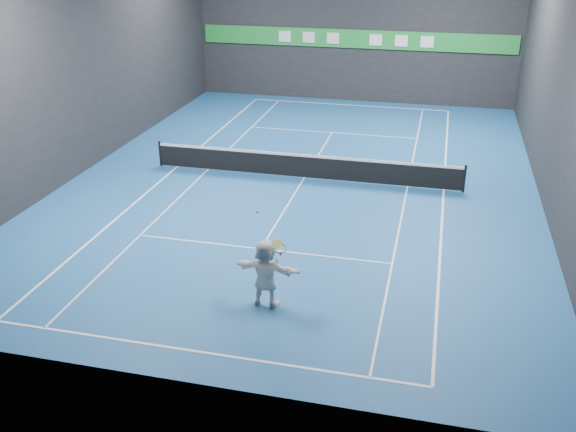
% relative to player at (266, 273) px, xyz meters
% --- Properties ---
extents(ground, '(26.00, 26.00, 0.00)m').
position_rel_player_xyz_m(ground, '(-1.03, 9.46, -0.95)').
color(ground, '#19508E').
rests_on(ground, ground).
extents(wall_back, '(18.00, 0.10, 9.00)m').
position_rel_player_xyz_m(wall_back, '(-1.03, 22.46, 3.55)').
color(wall_back, black).
rests_on(wall_back, ground).
extents(wall_front, '(18.00, 0.10, 9.00)m').
position_rel_player_xyz_m(wall_front, '(-1.03, -3.54, 3.55)').
color(wall_front, black).
rests_on(wall_front, ground).
extents(wall_left, '(0.10, 26.00, 9.00)m').
position_rel_player_xyz_m(wall_left, '(-10.03, 9.46, 3.55)').
color(wall_left, black).
rests_on(wall_left, ground).
extents(wall_right, '(0.10, 26.00, 9.00)m').
position_rel_player_xyz_m(wall_right, '(7.97, 9.46, 3.55)').
color(wall_right, black).
rests_on(wall_right, ground).
extents(baseline_near, '(10.98, 0.08, 0.01)m').
position_rel_player_xyz_m(baseline_near, '(-1.03, -2.43, -0.95)').
color(baseline_near, white).
rests_on(baseline_near, ground).
extents(baseline_far, '(10.98, 0.08, 0.01)m').
position_rel_player_xyz_m(baseline_far, '(-1.03, 21.35, -0.95)').
color(baseline_far, white).
rests_on(baseline_far, ground).
extents(sideline_doubles_left, '(0.08, 23.78, 0.01)m').
position_rel_player_xyz_m(sideline_doubles_left, '(-6.52, 9.46, -0.95)').
color(sideline_doubles_left, white).
rests_on(sideline_doubles_left, ground).
extents(sideline_doubles_right, '(0.08, 23.78, 0.01)m').
position_rel_player_xyz_m(sideline_doubles_right, '(4.46, 9.46, -0.95)').
color(sideline_doubles_right, white).
rests_on(sideline_doubles_right, ground).
extents(sideline_singles_left, '(0.06, 23.78, 0.01)m').
position_rel_player_xyz_m(sideline_singles_left, '(-5.14, 9.46, -0.95)').
color(sideline_singles_left, white).
rests_on(sideline_singles_left, ground).
extents(sideline_singles_right, '(0.06, 23.78, 0.01)m').
position_rel_player_xyz_m(sideline_singles_right, '(3.08, 9.46, -0.95)').
color(sideline_singles_right, white).
rests_on(sideline_singles_right, ground).
extents(service_line_near, '(8.23, 0.06, 0.01)m').
position_rel_player_xyz_m(service_line_near, '(-1.03, 3.06, -0.95)').
color(service_line_near, white).
rests_on(service_line_near, ground).
extents(service_line_far, '(8.23, 0.06, 0.01)m').
position_rel_player_xyz_m(service_line_far, '(-1.03, 15.86, -0.95)').
color(service_line_far, white).
rests_on(service_line_far, ground).
extents(center_service_line, '(0.06, 12.80, 0.01)m').
position_rel_player_xyz_m(center_service_line, '(-1.03, 9.46, -0.95)').
color(center_service_line, white).
rests_on(center_service_line, ground).
extents(player, '(1.81, 0.68, 1.91)m').
position_rel_player_xyz_m(player, '(0.00, 0.00, 0.00)').
color(player, white).
rests_on(player, ground).
extents(tennis_ball, '(0.07, 0.07, 0.07)m').
position_rel_player_xyz_m(tennis_ball, '(-0.25, 0.20, 1.64)').
color(tennis_ball, '#C5E426').
rests_on(tennis_ball, player).
extents(tennis_net, '(12.50, 0.10, 1.07)m').
position_rel_player_xyz_m(tennis_net, '(-1.03, 9.46, -0.42)').
color(tennis_net, black).
rests_on(tennis_net, ground).
extents(sponsor_banner, '(17.64, 0.11, 1.00)m').
position_rel_player_xyz_m(sponsor_banner, '(-1.03, 22.40, 2.55)').
color(sponsor_banner, green).
rests_on(sponsor_banner, wall_back).
extents(tennis_racket, '(0.49, 0.37, 0.71)m').
position_rel_player_xyz_m(tennis_racket, '(0.38, 0.05, 0.69)').
color(tennis_racket, red).
rests_on(tennis_racket, player).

